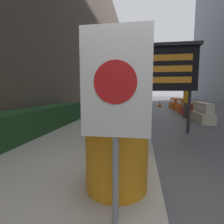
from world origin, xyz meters
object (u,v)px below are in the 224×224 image
object	(u,v)px
jersey_barrier_orange_far	(175,104)
jersey_barrier_cream	(202,114)
traffic_cone_near	(160,103)
barrel_drum_foreground	(117,155)
barrel_drum_middle	(126,134)
jersey_barrier_red_striped	(189,110)
traffic_light_near_curb	(148,74)
jersey_barrier_orange_near	(181,106)
warning_sign	(115,94)
pedestrian_worker	(187,99)
message_board	(165,69)
traffic_cone_far	(179,104)

from	to	relation	value
jersey_barrier_orange_far	jersey_barrier_cream	bearing A→B (deg)	-90.00
jersey_barrier_cream	traffic_cone_near	size ratio (longest dim) A/B	2.84
barrel_drum_foreground	jersey_barrier_orange_far	world-z (taller)	barrel_drum_foreground
barrel_drum_middle	jersey_barrier_red_striped	world-z (taller)	barrel_drum_middle
jersey_barrier_red_striped	traffic_light_near_curb	xyz separation A→B (m)	(-2.10, 8.62, 2.91)
jersey_barrier_orange_near	traffic_cone_near	xyz separation A→B (m)	(-1.00, 4.25, -0.10)
jersey_barrier_red_striped	jersey_barrier_cream	bearing A→B (deg)	-90.00
traffic_cone_near	barrel_drum_middle	bearing A→B (deg)	-98.65
warning_sign	pedestrian_worker	bearing A→B (deg)	72.33
message_board	jersey_barrier_orange_far	size ratio (longest dim) A/B	1.35
traffic_cone_near	traffic_cone_far	xyz separation A→B (m)	(1.55, -0.86, 0.04)
jersey_barrier_red_striped	traffic_cone_far	distance (m)	5.56
barrel_drum_foreground	message_board	world-z (taller)	message_board
barrel_drum_foreground	message_board	size ratio (longest dim) A/B	0.30
jersey_barrier_cream	jersey_barrier_orange_near	size ratio (longest dim) A/B	1.12
barrel_drum_foreground	traffic_cone_near	world-z (taller)	barrel_drum_foreground
jersey_barrier_red_striped	message_board	bearing A→B (deg)	-113.91
jersey_barrier_orange_far	traffic_light_near_curb	xyz separation A→B (m)	(-2.10, 4.17, 2.86)
jersey_barrier_orange_far	message_board	bearing A→B (deg)	-102.71
message_board	traffic_light_near_curb	distance (m)	13.27
traffic_cone_far	barrel_drum_middle	bearing A→B (deg)	-105.73
warning_sign	pedestrian_worker	world-z (taller)	warning_sign
jersey_barrier_red_striped	pedestrian_worker	distance (m)	1.18
traffic_cone_far	jersey_barrier_orange_far	bearing A→B (deg)	-116.78
warning_sign	jersey_barrier_orange_far	world-z (taller)	warning_sign
traffic_light_near_curb	jersey_barrier_orange_near	bearing A→B (deg)	-72.08
jersey_barrier_red_striped	traffic_cone_far	bearing A→B (deg)	84.37
barrel_drum_middle	jersey_barrier_orange_far	distance (m)	12.25
message_board	traffic_light_near_curb	xyz separation A→B (m)	(-0.05, 13.23, 1.09)
barrel_drum_foreground	traffic_cone_far	distance (m)	14.56
message_board	traffic_cone_far	size ratio (longest dim) A/B	4.06
message_board	traffic_cone_far	world-z (taller)	message_board
jersey_barrier_red_striped	jersey_barrier_orange_far	world-z (taller)	jersey_barrier_orange_far
barrel_drum_foreground	traffic_cone_near	distance (m)	15.09
jersey_barrier_orange_far	traffic_cone_near	bearing A→B (deg)	117.32
barrel_drum_foreground	jersey_barrier_orange_near	world-z (taller)	barrel_drum_foreground
message_board	jersey_barrier_orange_far	bearing A→B (deg)	77.29
jersey_barrier_orange_far	jersey_barrier_red_striped	bearing A→B (deg)	-90.00
message_board	warning_sign	bearing A→B (deg)	-102.27
barrel_drum_foreground	jersey_barrier_orange_far	xyz separation A→B (m)	(3.12, 13.01, -0.18)
barrel_drum_middle	warning_sign	xyz separation A→B (m)	(0.05, -1.80, 0.80)
pedestrian_worker	traffic_light_near_curb	bearing A→B (deg)	-168.31
barrel_drum_middle	jersey_barrier_orange_far	size ratio (longest dim) A/B	0.41
traffic_cone_near	jersey_barrier_orange_near	bearing A→B (deg)	-76.77
barrel_drum_middle	jersey_barrier_red_striped	xyz separation A→B (m)	(3.10, 7.41, -0.23)
jersey_barrier_cream	jersey_barrier_orange_far	distance (m)	6.64
jersey_barrier_red_striped	traffic_cone_near	xyz separation A→B (m)	(-1.00, 6.39, -0.03)
barrel_drum_foreground	barrel_drum_middle	size ratio (longest dim) A/B	1.00
jersey_barrier_cream	pedestrian_worker	world-z (taller)	pedestrian_worker
message_board	jersey_barrier_orange_near	xyz separation A→B (m)	(2.04, 6.74, -1.75)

